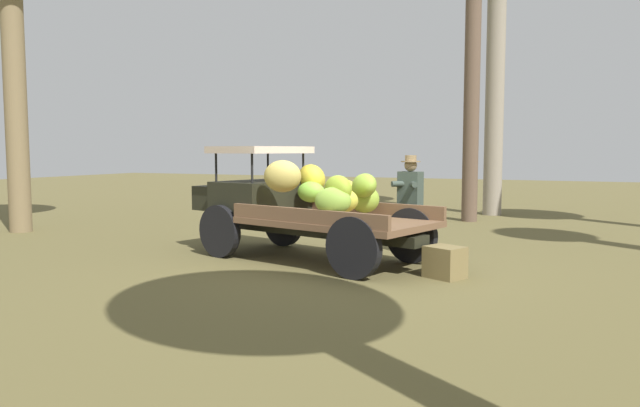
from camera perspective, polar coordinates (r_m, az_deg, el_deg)
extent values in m
plane|color=brown|center=(9.68, 0.99, -5.79)|extent=(60.00, 60.00, 0.00)
cube|color=black|center=(9.98, -0.45, -2.57)|extent=(3.98, 1.46, 0.16)
cylinder|color=black|center=(10.42, -9.45, -2.60)|extent=(0.90, 0.37, 0.89)
cylinder|color=black|center=(11.53, -3.50, -1.80)|extent=(0.90, 0.37, 0.89)
cylinder|color=black|center=(8.55, 3.17, -4.20)|extent=(0.90, 0.37, 0.89)
cylinder|color=black|center=(9.88, 8.60, -3.00)|extent=(0.90, 0.37, 0.89)
cube|color=brown|center=(9.68, 1.61, -1.73)|extent=(3.34, 2.44, 0.10)
cube|color=brown|center=(9.05, -1.46, -1.19)|extent=(2.92, 0.86, 0.22)
cube|color=brown|center=(10.31, 4.31, -0.44)|extent=(2.92, 0.86, 0.22)
cube|color=black|center=(10.76, -5.60, 0.66)|extent=(1.46, 1.75, 0.55)
cube|color=black|center=(11.41, -8.83, 0.60)|extent=(0.95, 1.21, 0.44)
cylinder|color=black|center=(10.61, -9.78, 3.53)|extent=(0.04, 0.04, 0.55)
cylinder|color=black|center=(11.50, -4.94, 3.69)|extent=(0.04, 0.04, 0.55)
cylinder|color=black|center=(9.97, -6.43, 3.48)|extent=(0.04, 0.04, 0.55)
cylinder|color=black|center=(10.91, -1.59, 3.64)|extent=(0.04, 0.04, 0.55)
cube|color=beige|center=(10.73, -5.64, 5.06)|extent=(1.57, 1.78, 0.12)
ellipsoid|color=#93B22C|center=(9.08, 1.69, 1.34)|extent=(0.70, 0.66, 0.46)
ellipsoid|color=#82C33B|center=(10.45, -0.86, 1.10)|extent=(0.56, 0.54, 0.47)
ellipsoid|color=gold|center=(10.79, -0.78, 2.38)|extent=(0.81, 0.83, 0.66)
ellipsoid|color=#D3CE3E|center=(10.34, 1.29, 0.30)|extent=(0.54, 0.49, 0.47)
ellipsoid|color=#8FB136|center=(9.87, 4.24, 0.39)|extent=(0.71, 0.75, 0.59)
ellipsoid|color=tan|center=(9.63, -3.55, 2.58)|extent=(0.71, 0.62, 0.55)
ellipsoid|color=gold|center=(10.14, 2.34, 0.86)|extent=(0.78, 0.78, 0.58)
ellipsoid|color=#8BAE34|center=(9.63, 4.17, 1.71)|extent=(0.79, 0.81, 0.49)
ellipsoid|color=#89B33D|center=(8.91, 1.23, 0.24)|extent=(0.61, 0.51, 0.49)
ellipsoid|color=#CECE3F|center=(9.21, 1.74, 0.28)|extent=(0.75, 0.71, 0.49)
cylinder|color=#455673|center=(10.74, 9.08, -2.52)|extent=(0.15, 0.15, 0.84)
cylinder|color=#455673|center=(10.87, 7.87, -2.42)|extent=(0.15, 0.15, 0.84)
cube|color=#3A473E|center=(10.73, 8.52, 1.37)|extent=(0.44, 0.32, 0.61)
cylinder|color=#3A473E|center=(10.59, 8.74, 1.81)|extent=(0.26, 0.40, 0.10)
cylinder|color=#3A473E|center=(10.69, 7.80, 1.85)|extent=(0.38, 0.33, 0.10)
sphere|color=#886F4D|center=(10.72, 8.55, 3.59)|extent=(0.22, 0.22, 0.22)
cylinder|color=#8B714D|center=(10.71, 8.55, 3.94)|extent=(0.34, 0.34, 0.02)
cylinder|color=#8B714D|center=(10.71, 8.56, 4.26)|extent=(0.20, 0.20, 0.10)
cube|color=olive|center=(8.85, 11.70, -5.44)|extent=(0.64, 0.60, 0.45)
cylinder|color=olive|center=(15.08, -26.82, 9.31)|extent=(0.47, 0.47, 6.16)
cylinder|color=gray|center=(17.78, 16.20, 11.22)|extent=(0.51, 0.51, 7.59)
cylinder|color=brown|center=(16.06, 14.19, 12.61)|extent=(0.40, 0.40, 7.95)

